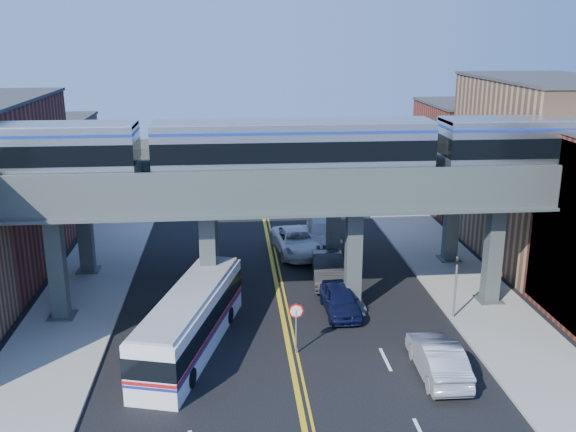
# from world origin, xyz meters

# --- Properties ---
(ground) EXTENTS (120.00, 120.00, 0.00)m
(ground) POSITION_xyz_m (0.00, 0.00, 0.00)
(ground) COLOR black
(ground) RESTS_ON ground
(sidewalk_west) EXTENTS (5.00, 70.00, 0.16)m
(sidewalk_west) POSITION_xyz_m (-11.50, 10.00, 0.08)
(sidewalk_west) COLOR gray
(sidewalk_west) RESTS_ON ground
(sidewalk_east) EXTENTS (5.00, 70.00, 0.16)m
(sidewalk_east) POSITION_xyz_m (11.50, 10.00, 0.08)
(sidewalk_east) COLOR gray
(sidewalk_east) RESTS_ON ground
(building_west_c) EXTENTS (8.00, 10.00, 8.00)m
(building_west_c) POSITION_xyz_m (-18.50, 29.00, 4.00)
(building_west_c) COLOR #91674B
(building_west_c) RESTS_ON ground
(building_east_b) EXTENTS (8.00, 14.00, 12.00)m
(building_east_b) POSITION_xyz_m (18.50, 16.00, 6.00)
(building_east_b) COLOR #91674B
(building_east_b) RESTS_ON ground
(building_east_c) EXTENTS (8.00, 10.00, 9.00)m
(building_east_c) POSITION_xyz_m (18.50, 29.00, 4.50)
(building_east_c) COLOR brown
(building_east_c) RESTS_ON ground
(elevated_viaduct_near) EXTENTS (52.00, 3.60, 7.40)m
(elevated_viaduct_near) POSITION_xyz_m (0.00, 8.00, 6.47)
(elevated_viaduct_near) COLOR #384140
(elevated_viaduct_near) RESTS_ON ground
(elevated_viaduct_far) EXTENTS (52.00, 3.60, 7.40)m
(elevated_viaduct_far) POSITION_xyz_m (0.00, 15.00, 6.47)
(elevated_viaduct_far) COLOR #384140
(elevated_viaduct_far) RESTS_ON ground
(transit_train) EXTENTS (45.11, 2.83, 3.29)m
(transit_train) POSITION_xyz_m (0.64, 8.00, 9.18)
(transit_train) COLOR black
(transit_train) RESTS_ON elevated_viaduct_near
(stop_sign) EXTENTS (0.76, 0.09, 2.63)m
(stop_sign) POSITION_xyz_m (0.30, 3.00, 1.76)
(stop_sign) COLOR slate
(stop_sign) RESTS_ON ground
(traffic_signal) EXTENTS (0.15, 0.18, 4.10)m
(traffic_signal) POSITION_xyz_m (9.20, 6.00, 2.30)
(traffic_signal) COLOR slate
(traffic_signal) RESTS_ON ground
(transit_bus) EXTENTS (5.17, 11.15, 2.80)m
(transit_bus) POSITION_xyz_m (-4.79, 3.99, 1.44)
(transit_bus) COLOR white
(transit_bus) RESTS_ON ground
(car_lane_a) EXTENTS (1.96, 4.59, 1.55)m
(car_lane_a) POSITION_xyz_m (3.22, 7.48, 0.77)
(car_lane_a) COLOR #0E1336
(car_lane_a) RESTS_ON ground
(car_lane_b) EXTENTS (2.28, 5.39, 1.73)m
(car_lane_b) POSITION_xyz_m (3.22, 12.05, 0.86)
(car_lane_b) COLOR #2E2D30
(car_lane_b) RESTS_ON ground
(car_lane_c) EXTENTS (3.50, 6.42, 1.71)m
(car_lane_c) POSITION_xyz_m (1.84, 17.62, 0.85)
(car_lane_c) COLOR white
(car_lane_c) RESTS_ON ground
(car_lane_d) EXTENTS (2.67, 6.10, 1.74)m
(car_lane_d) POSITION_xyz_m (3.93, 19.28, 0.87)
(car_lane_d) COLOR #9E9DA2
(car_lane_d) RESTS_ON ground
(car_parked_curb) EXTENTS (1.90, 5.15, 1.68)m
(car_parked_curb) POSITION_xyz_m (6.50, 0.41, 0.84)
(car_parked_curb) COLOR #9D9DA2
(car_parked_curb) RESTS_ON ground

